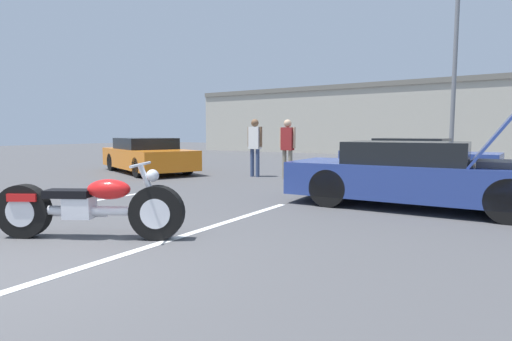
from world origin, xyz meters
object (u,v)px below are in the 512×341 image
(parked_car_mid_row, at_px, (416,158))
(spectator_by_show_car, at_px, (288,143))
(spectator_near_motorcycle, at_px, (255,142))
(parked_car_left_row, at_px, (147,156))
(motorcycle, at_px, (89,207))
(light_pole, at_px, (457,71))
(show_car_hood_open, at_px, (417,175))

(parked_car_mid_row, height_order, spectator_by_show_car, spectator_by_show_car)
(spectator_near_motorcycle, height_order, spectator_by_show_car, spectator_near_motorcycle)
(spectator_near_motorcycle, bearing_deg, parked_car_mid_row, 36.67)
(parked_car_left_row, distance_m, spectator_near_motorcycle, 3.99)
(spectator_near_motorcycle, bearing_deg, parked_car_left_row, -167.72)
(motorcycle, height_order, spectator_by_show_car, spectator_by_show_car)
(light_pole, bearing_deg, motorcycle, -98.69)
(spectator_near_motorcycle, bearing_deg, show_car_hood_open, -27.21)
(light_pole, height_order, parked_car_mid_row, light_pole)
(light_pole, bearing_deg, parked_car_mid_row, -94.39)
(motorcycle, xyz_separation_m, parked_car_left_row, (-5.99, 6.43, 0.16))
(parked_car_mid_row, bearing_deg, spectator_near_motorcycle, -140.19)
(motorcycle, distance_m, spectator_near_motorcycle, 7.61)
(parked_car_left_row, xyz_separation_m, spectator_near_motorcycle, (3.87, 0.84, 0.50))
(motorcycle, bearing_deg, spectator_near_motorcycle, 77.13)
(parked_car_left_row, bearing_deg, light_pole, 70.78)
(light_pole, relative_size, parked_car_left_row, 1.49)
(parked_car_left_row, xyz_separation_m, parked_car_mid_row, (8.01, 3.93, -0.00))
(parked_car_left_row, distance_m, parked_car_mid_row, 8.92)
(light_pole, relative_size, show_car_hood_open, 1.55)
(parked_car_left_row, bearing_deg, motorcycle, -25.03)
(motorcycle, xyz_separation_m, parked_car_mid_row, (2.02, 10.36, 0.16))
(spectator_near_motorcycle, bearing_deg, light_pole, 62.50)
(parked_car_left_row, height_order, spectator_by_show_car, spectator_by_show_car)
(show_car_hood_open, xyz_separation_m, parked_car_mid_row, (-1.12, 5.79, -0.03))
(motorcycle, bearing_deg, spectator_by_show_car, 68.69)
(parked_car_mid_row, distance_m, spectator_by_show_car, 4.31)
(spectator_near_motorcycle, distance_m, spectator_by_show_car, 1.12)
(show_car_hood_open, relative_size, parked_car_mid_row, 0.98)
(spectator_near_motorcycle, xyz_separation_m, spectator_by_show_car, (1.12, 0.05, -0.02))
(light_pole, distance_m, parked_car_mid_row, 6.66)
(motorcycle, distance_m, spectator_by_show_car, 7.41)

